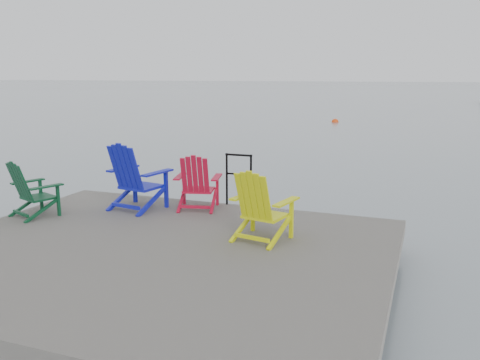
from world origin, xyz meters
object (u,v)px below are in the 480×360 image
(handrail, at_px, (239,175))
(buoy_b, at_px, (335,122))
(chair_blue, at_px, (135,176))
(chair_green, at_px, (31,189))
(chair_red, at_px, (197,182))
(chair_yellow, at_px, (260,205))

(handrail, height_order, buoy_b, handrail)
(chair_blue, bearing_deg, chair_green, -133.52)
(handrail, xyz_separation_m, chair_red, (-0.56, -0.47, -0.07))
(chair_green, height_order, chair_red, chair_red)
(chair_green, relative_size, chair_yellow, 0.91)
(chair_blue, xyz_separation_m, chair_red, (0.96, 0.37, -0.10))
(chair_red, distance_m, buoy_b, 22.17)
(handrail, height_order, chair_red, chair_red)
(buoy_b, bearing_deg, handrail, -84.15)
(chair_green, bearing_deg, chair_red, 51.34)
(chair_red, height_order, chair_yellow, chair_yellow)
(chair_blue, height_order, chair_red, chair_blue)
(handrail, height_order, chair_green, handrail)
(chair_blue, xyz_separation_m, chair_yellow, (2.46, -0.81, -0.07))
(chair_yellow, height_order, buoy_b, chair_yellow)
(chair_green, distance_m, chair_red, 2.62)
(chair_red, bearing_deg, buoy_b, 79.83)
(chair_red, height_order, buoy_b, chair_red)
(chair_blue, bearing_deg, buoy_b, 101.99)
(chair_red, xyz_separation_m, chair_yellow, (1.50, -1.18, 0.03))
(chair_green, bearing_deg, handrail, 53.39)
(chair_yellow, xyz_separation_m, buoy_b, (-3.15, 23.27, -0.99))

